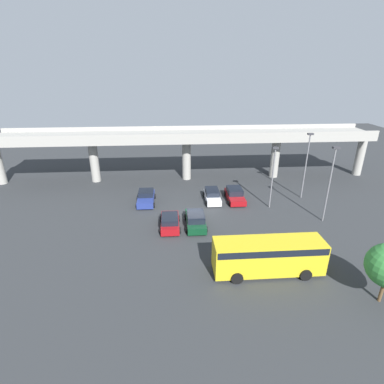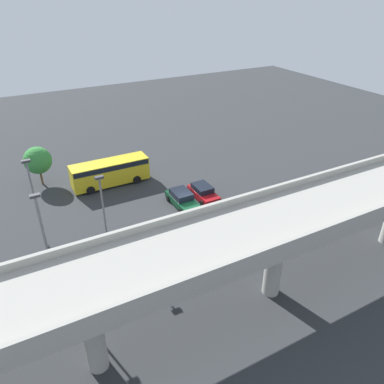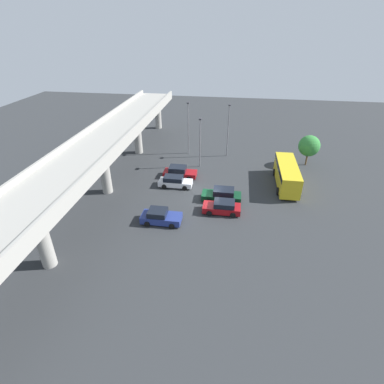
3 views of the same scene
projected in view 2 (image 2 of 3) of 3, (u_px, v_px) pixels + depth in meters
The scene contains 12 objects.
ground_plane at pixel (190, 211), 39.16m from camera, with size 115.75×115.75×0.00m, color #2D3033.
highway_overpass at pixel (279, 227), 26.03m from camera, with size 55.29×6.06×7.50m.
parked_car_0 at pixel (261, 214), 37.41m from camera, with size 2.24×4.38×1.53m.
parked_car_1 at pixel (203, 192), 41.23m from camera, with size 2.13×4.31×1.49m.
parked_car_2 at pixel (182, 199), 39.93m from camera, with size 2.20×4.79×1.58m.
parked_car_3 at pixel (188, 238), 33.91m from camera, with size 2.02×4.45×1.45m.
parked_car_4 at pixel (159, 247), 32.73m from camera, with size 2.22×4.66×1.55m.
shuttle_bus at pixel (110, 171), 43.59m from camera, with size 8.94×2.77×2.92m.
lamp_post_near_aisle at pixel (45, 237), 26.95m from camera, with size 0.70×0.35×8.45m.
lamp_post_mid_lot at pixel (34, 197), 31.95m from camera, with size 0.70×0.35×8.40m.
lamp_post_by_overpass at pixel (103, 209), 31.23m from camera, with size 0.70×0.35×7.48m.
tree_front_left at pixel (38, 160), 42.95m from camera, with size 3.14×3.14×4.66m.
Camera 2 is at (15.53, 29.28, 20.96)m, focal length 35.00 mm.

